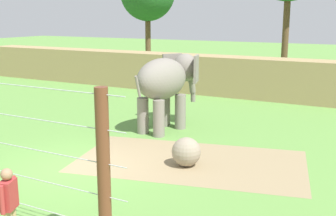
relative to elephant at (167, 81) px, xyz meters
name	(u,v)px	position (x,y,z in m)	size (l,w,h in m)	color
ground_plane	(73,167)	(-0.37, -5.11, -1.91)	(120.00, 120.00, 0.00)	#609342
dirt_patch	(190,161)	(2.45, -2.97, -1.90)	(6.92, 3.84, 0.01)	#937F5B
embankment_wall	(230,76)	(-0.37, 8.11, -0.83)	(36.00, 1.80, 2.16)	tan
elephant	(167,81)	(0.00, 0.00, 0.00)	(1.81, 3.87, 2.88)	gray
enrichment_ball	(186,152)	(2.51, -3.39, -1.47)	(0.87, 0.87, 0.87)	gray
zookeeper	(9,206)	(1.67, -9.20, -0.98)	(0.36, 0.56, 1.67)	tan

